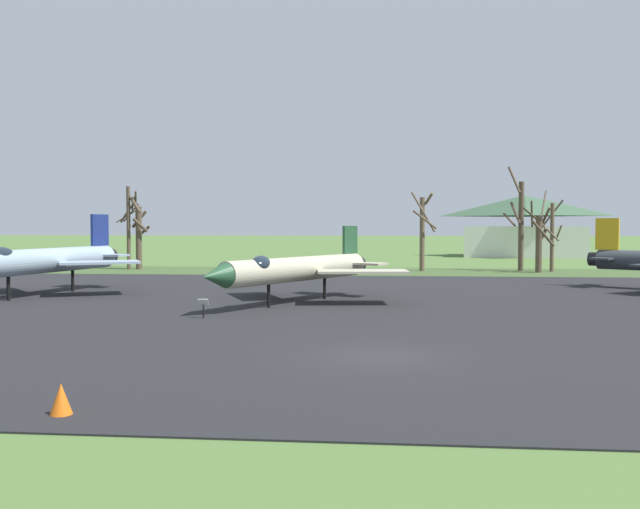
{
  "coord_description": "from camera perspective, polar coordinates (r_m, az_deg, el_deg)",
  "views": [
    {
      "loc": [
        0.13,
        -23.42,
        4.5
      ],
      "look_at": [
        -3.41,
        14.04,
        2.94
      ],
      "focal_mm": 38.54,
      "sensor_mm": 36.0,
      "label": 1
    }
  ],
  "objects": [
    {
      "name": "asphalt_apron",
      "position": [
        37.87,
        5.18,
        -4.42
      ],
      "size": [
        73.34,
        47.26,
        0.05
      ],
      "primitive_type": "cube",
      "color": "black",
      "rests_on": "ground"
    },
    {
      "name": "bare_tree_far_right",
      "position": [
        68.7,
        17.78,
        1.03
      ],
      "size": [
        2.28,
        2.3,
        6.34
      ],
      "color": "brown",
      "rests_on": "ground"
    },
    {
      "name": "info_placard_front_left",
      "position": [
        33.7,
        -9.66,
        -4.27
      ],
      "size": [
        0.48,
        0.3,
        0.99
      ],
      "color": "black",
      "rests_on": "ground"
    },
    {
      "name": "jet_fighter_rear_left",
      "position": [
        46.84,
        -22.39,
        -0.46
      ],
      "size": [
        11.87,
        16.44,
        5.35
      ],
      "color": "#8EA3B2",
      "rests_on": "ground"
    },
    {
      "name": "grass_verge_strip",
      "position": [
        67.38,
        5.28,
        -1.43
      ],
      "size": [
        133.34,
        12.0,
        0.06
      ],
      "primitive_type": "cube",
      "color": "#3C532A",
      "rests_on": "ground"
    },
    {
      "name": "visitor_building",
      "position": [
        106.02,
        16.62,
        2.29
      ],
      "size": [
        19.6,
        15.58,
        9.05
      ],
      "color": "silver",
      "rests_on": "ground"
    },
    {
      "name": "ground_plane",
      "position": [
        23.85,
        5.05,
        -8.5
      ],
      "size": [
        600.0,
        600.0,
        0.0
      ],
      "primitive_type": "plane",
      "color": "#4C6B33"
    },
    {
      "name": "bare_tree_right_of_center",
      "position": [
        70.45,
        16.33,
        2.6
      ],
      "size": [
        3.65,
        2.96,
        10.4
      ],
      "color": "brown",
      "rests_on": "ground"
    },
    {
      "name": "bare_tree_left_of_center",
      "position": [
        72.93,
        -14.81,
        1.68
      ],
      "size": [
        2.1,
        2.27,
        7.58
      ],
      "color": "brown",
      "rests_on": "ground"
    },
    {
      "name": "jet_fighter_front_left",
      "position": [
        39.33,
        -2.04,
        -1.18
      ],
      "size": [
        10.75,
        13.6,
        4.51
      ],
      "color": "#B7B293",
      "rests_on": "ground"
    },
    {
      "name": "bare_tree_center",
      "position": [
        68.38,
        8.52,
        2.05
      ],
      "size": [
        2.55,
        2.48,
        7.88
      ],
      "color": "brown",
      "rests_on": "ground"
    },
    {
      "name": "traffic_cone",
      "position": [
        17.64,
        -20.7,
        -11.22
      ],
      "size": [
        0.56,
        0.56,
        0.8
      ],
      "primitive_type": "cone",
      "color": "orange",
      "rests_on": "ground"
    },
    {
      "name": "bare_tree_backdrop_extra",
      "position": [
        70.52,
        18.67,
        1.72
      ],
      "size": [
        2.89,
        2.91,
        8.03
      ],
      "color": "brown",
      "rests_on": "ground"
    },
    {
      "name": "bare_tree_far_left",
      "position": [
        73.04,
        -15.58,
        2.45
      ],
      "size": [
        2.74,
        2.23,
        8.55
      ],
      "color": "brown",
      "rests_on": "ground"
    }
  ]
}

